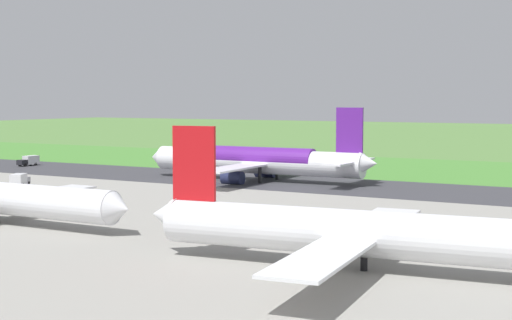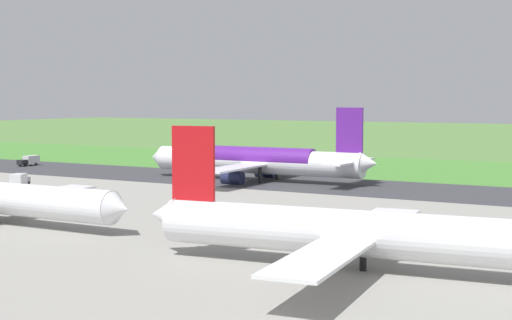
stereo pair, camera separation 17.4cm
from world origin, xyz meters
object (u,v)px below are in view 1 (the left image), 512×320
airliner_main (258,161)px  service_truck_baggage (20,180)px  no_stopping_sign (337,162)px  traffic_cone_orange (324,167)px  airliner_parked_near (362,233)px  service_truck_fuel (29,161)px

airliner_main → service_truck_baggage: (36.29, 32.45, -2.95)m
no_stopping_sign → traffic_cone_orange: bearing=-11.5°
airliner_parked_near → service_truck_fuel: bearing=-30.6°
airliner_main → airliner_parked_near: bearing=126.3°
airliner_main → traffic_cone_orange: bearing=-90.4°
airliner_main → service_truck_fuel: size_ratio=9.12×
airliner_main → service_truck_fuel: 69.86m
service_truck_baggage → service_truck_fuel: bearing=-46.2°
airliner_parked_near → service_truck_baggage: size_ratio=8.07×
service_truck_baggage → traffic_cone_orange: 76.06m
airliner_main → service_truck_baggage: size_ratio=8.73×
service_truck_fuel → no_stopping_sign: 80.06m
airliner_main → traffic_cone_orange: size_ratio=98.29×
service_truck_fuel → airliner_main: bearing=178.0°
no_stopping_sign → service_truck_baggage: bearing=58.5°
no_stopping_sign → traffic_cone_orange: (3.78, -0.77, -1.45)m
airliner_parked_near → no_stopping_sign: (46.43, -102.14, -2.26)m
traffic_cone_orange → no_stopping_sign: bearing=168.5°
service_truck_baggage → traffic_cone_orange: size_ratio=11.26×
airliner_parked_near → service_truck_baggage: (86.75, -36.21, -2.58)m
airliner_main → no_stopping_sign: size_ratio=18.49×
traffic_cone_orange → service_truck_baggage: bearing=61.3°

